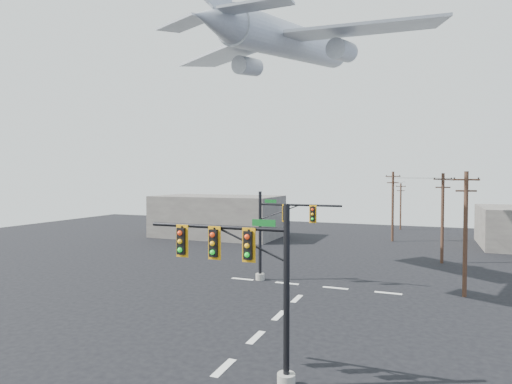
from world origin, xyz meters
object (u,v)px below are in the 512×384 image
at_px(signal_mast_far, 277,233).
at_px(utility_pole_d, 401,205).
at_px(utility_pole_a, 465,231).
at_px(utility_pole_c, 393,205).
at_px(signal_mast_near, 250,281).
at_px(utility_pole_b, 442,216).
at_px(airliner, 293,43).

distance_m(signal_mast_far, utility_pole_d, 41.91).
relative_size(utility_pole_a, utility_pole_c, 0.97).
relative_size(signal_mast_near, utility_pole_d, 0.99).
bearing_deg(signal_mast_near, utility_pole_d, 86.92).
bearing_deg(utility_pole_b, signal_mast_far, -150.51).
distance_m(utility_pole_d, airliner, 43.11).
bearing_deg(airliner, signal_mast_near, -157.95).
distance_m(utility_pole_a, airliner, 20.51).
bearing_deg(airliner, utility_pole_c, -3.87).
bearing_deg(signal_mast_far, utility_pole_d, 79.41).
distance_m(utility_pole_a, utility_pole_d, 40.94).
bearing_deg(utility_pole_d, utility_pole_b, -84.45).
relative_size(signal_mast_near, utility_pole_b, 0.84).
distance_m(utility_pole_b, utility_pole_c, 14.83).
height_order(utility_pole_c, airliner, airliner).
xyz_separation_m(utility_pole_d, airliner, (-6.89, -39.35, 16.20)).
distance_m(utility_pole_c, airliner, 30.26).
relative_size(signal_mast_far, utility_pole_b, 0.82).
relative_size(utility_pole_c, airliner, 0.36).
bearing_deg(signal_mast_far, signal_mast_near, -74.87).
relative_size(utility_pole_d, airliner, 0.29).
height_order(signal_mast_near, signal_mast_far, signal_mast_near).
bearing_deg(utility_pole_b, airliner, -152.91).
height_order(utility_pole_b, airliner, airliner).
relative_size(utility_pole_c, utility_pole_d, 1.23).
bearing_deg(airliner, utility_pole_b, -36.01).
bearing_deg(utility_pole_b, utility_pole_a, -101.16).
bearing_deg(signal_mast_near, airliner, 101.32).
distance_m(utility_pole_c, utility_pole_d, 14.11).
xyz_separation_m(signal_mast_far, utility_pole_b, (13.16, 13.46, 0.74)).
xyz_separation_m(utility_pole_a, utility_pole_d, (-6.56, 40.40, -0.75)).
distance_m(signal_mast_far, utility_pole_c, 28.13).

